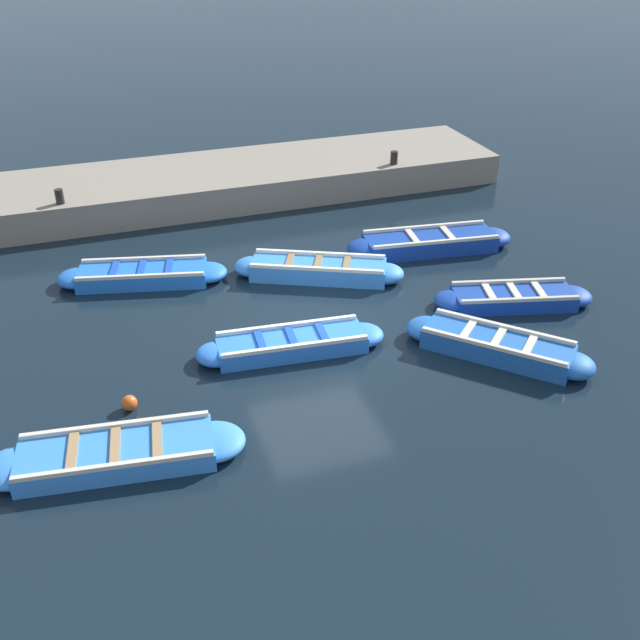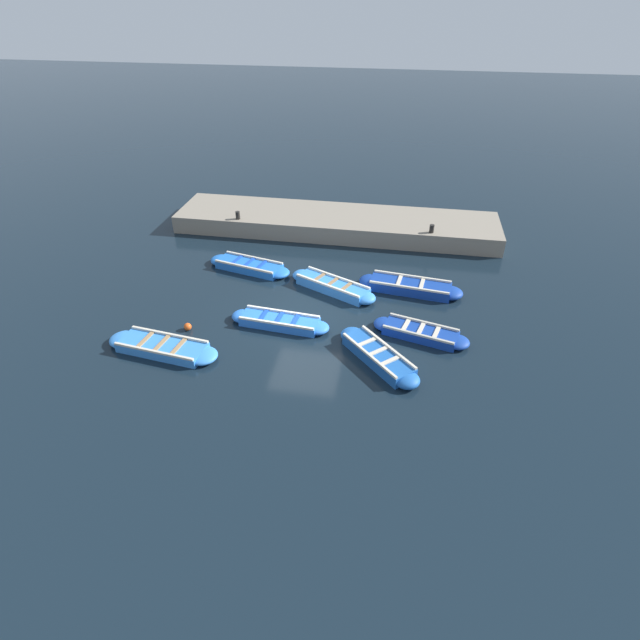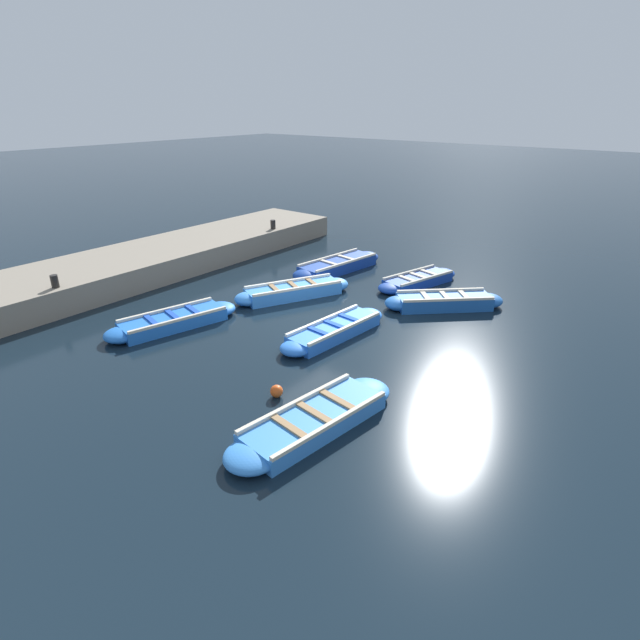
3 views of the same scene
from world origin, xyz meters
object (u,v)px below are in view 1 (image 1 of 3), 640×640
at_px(boat_inner_gap, 117,454).
at_px(boat_alongside, 292,344).
at_px(bollard_mid_north, 59,196).
at_px(boat_centre, 318,270).
at_px(boat_outer_left, 143,275).
at_px(boat_near_quay, 430,243).
at_px(bollard_north, 394,158).
at_px(buoy_orange_near, 129,403).
at_px(boat_tucked, 513,298).
at_px(boat_stern_in, 497,346).

bearing_deg(boat_inner_gap, boat_alongside, -58.64).
height_order(boat_alongside, bollard_mid_north, bollard_mid_north).
xyz_separation_m(boat_centre, boat_alongside, (-2.61, 1.43, -0.03)).
distance_m(boat_outer_left, boat_near_quay, 6.51).
bearing_deg(boat_alongside, boat_near_quay, -54.55).
xyz_separation_m(boat_outer_left, bollard_north, (3.17, -7.24, 0.80)).
bearing_deg(boat_centre, buoy_orange_near, 127.52).
bearing_deg(boat_centre, bollard_mid_north, 49.83).
height_order(boat_tucked, buoy_orange_near, boat_tucked).
distance_m(boat_outer_left, bollard_mid_north, 3.56).
distance_m(boat_alongside, bollard_north, 8.55).
distance_m(boat_outer_left, buoy_orange_near, 4.53).
bearing_deg(boat_stern_in, boat_inner_gap, 95.74).
height_order(boat_outer_left, bollard_mid_north, bollard_mid_north).
distance_m(boat_alongside, boat_outer_left, 4.26).
bearing_deg(bollard_mid_north, buoy_orange_near, -175.63).
bearing_deg(boat_inner_gap, boat_stern_in, -84.26).
relative_size(boat_tucked, boat_outer_left, 0.90).
height_order(boat_near_quay, buoy_orange_near, boat_near_quay).
relative_size(boat_alongside, boat_stern_in, 1.16).
bearing_deg(boat_alongside, bollard_mid_north, 27.62).
bearing_deg(bollard_mid_north, boat_near_quay, -115.45).
distance_m(boat_outer_left, bollard_north, 7.94).
height_order(boat_alongside, boat_stern_in, boat_stern_in).
relative_size(boat_alongside, bollard_north, 10.06).
xyz_separation_m(boat_inner_gap, boat_outer_left, (5.70, -1.16, 0.01)).
distance_m(boat_centre, boat_inner_gap, 6.64).
bearing_deg(boat_stern_in, bollard_mid_north, 40.65).
relative_size(boat_alongside, buoy_orange_near, 13.61).
height_order(boat_tucked, boat_alongside, boat_alongside).
relative_size(boat_near_quay, bollard_mid_north, 11.44).
bearing_deg(boat_alongside, bollard_north, -36.59).
relative_size(boat_inner_gap, boat_near_quay, 0.97).
bearing_deg(boat_centre, boat_tucked, -126.45).
xyz_separation_m(boat_tucked, bollard_north, (6.67, -0.34, 0.81)).
distance_m(boat_tucked, bollard_north, 6.72).
xyz_separation_m(boat_centre, boat_stern_in, (-3.96, -2.02, -0.00)).
distance_m(boat_tucked, buoy_orange_near, 7.79).
xyz_separation_m(boat_alongside, buoy_orange_near, (-0.79, 3.00, -0.03)).
xyz_separation_m(boat_centre, buoy_orange_near, (-3.40, 4.42, -0.06)).
bearing_deg(boat_inner_gap, bollard_north, -43.47).
bearing_deg(boat_alongside, boat_outer_left, 30.50).
height_order(boat_alongside, buoy_orange_near, boat_alongside).
xyz_separation_m(boat_inner_gap, boat_alongside, (2.03, -3.33, 0.00)).
xyz_separation_m(boat_inner_gap, boat_stern_in, (0.68, -6.77, 0.03)).
xyz_separation_m(boat_tucked, boat_outer_left, (3.50, 6.89, 0.01)).
distance_m(bollard_north, buoy_orange_near, 11.13).
bearing_deg(boat_tucked, buoy_orange_near, 97.06).
bearing_deg(bollard_north, bollard_mid_north, 90.00).
distance_m(boat_tucked, boat_outer_left, 7.73).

